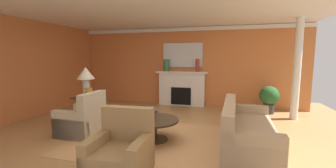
{
  "coord_description": "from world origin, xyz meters",
  "views": [
    {
      "loc": [
        1.56,
        -4.23,
        1.7
      ],
      "look_at": [
        0.06,
        1.15,
        1.0
      ],
      "focal_mm": 23.09,
      "sensor_mm": 36.0,
      "label": 1
    }
  ],
  "objects": [
    {
      "name": "book_art_folio",
      "position": [
        0.04,
        -0.17,
        0.53
      ],
      "size": [
        0.26,
        0.23,
        0.05
      ],
      "primitive_type": "cube",
      "rotation": [
        0.0,
        0.0,
        0.38
      ],
      "color": "navy",
      "rests_on": "coffee_table"
    },
    {
      "name": "vase_mantel_right",
      "position": [
        0.55,
        3.1,
        1.42
      ],
      "size": [
        0.12,
        0.12,
        0.44
      ],
      "primitive_type": "cylinder",
      "color": "#9E3328",
      "rests_on": "fireplace"
    },
    {
      "name": "book_red_cover",
      "position": [
        -0.01,
        -0.26,
        0.48
      ],
      "size": [
        0.23,
        0.23,
        0.05
      ],
      "primitive_type": "cube",
      "rotation": [
        0.0,
        0.0,
        -0.21
      ],
      "color": "navy",
      "rests_on": "coffee_table"
    },
    {
      "name": "wall_fireplace",
      "position": [
        0.0,
        3.36,
        1.37
      ],
      "size": [
        8.12,
        0.12,
        2.73
      ],
      "primitive_type": "cube",
      "color": "#CC723D",
      "rests_on": "ground_plane"
    },
    {
      "name": "potted_plant",
      "position": [
        2.77,
        2.76,
        0.49
      ],
      "size": [
        0.56,
        0.56,
        0.83
      ],
      "color": "#333333",
      "rests_on": "ground_plane"
    },
    {
      "name": "wall_window",
      "position": [
        -3.82,
        0.3,
        1.37
      ],
      "size": [
        0.12,
        7.2,
        2.73
      ],
      "primitive_type": "cube",
      "color": "#CC723D",
      "rests_on": "ground_plane"
    },
    {
      "name": "book_small_novel",
      "position": [
        0.03,
        -0.13,
        0.58
      ],
      "size": [
        0.29,
        0.2,
        0.05
      ],
      "primitive_type": "cube",
      "rotation": [
        0.0,
        0.0,
        -0.22
      ],
      "color": "navy",
      "rests_on": "coffee_table"
    },
    {
      "name": "table_lamp",
      "position": [
        -1.89,
        0.43,
        1.22
      ],
      "size": [
        0.44,
        0.44,
        0.75
      ],
      "color": "beige",
      "rests_on": "side_table"
    },
    {
      "name": "armchair_facing_fireplace",
      "position": [
        0.13,
        -1.59,
        0.31
      ],
      "size": [
        0.85,
        0.85,
        0.95
      ],
      "color": "#9E7A4C",
      "rests_on": "ground_plane"
    },
    {
      "name": "side_table",
      "position": [
        -1.89,
        0.43,
        0.4
      ],
      "size": [
        0.56,
        0.56,
        0.7
      ],
      "color": "#3D2D1E",
      "rests_on": "ground_plane"
    },
    {
      "name": "crown_moulding",
      "position": [
        0.0,
        3.28,
        2.65
      ],
      "size": [
        8.12,
        0.08,
        0.12
      ],
      "primitive_type": "cube",
      "color": "white"
    },
    {
      "name": "vase_mantel_left",
      "position": [
        -0.55,
        3.1,
        1.41
      ],
      "size": [
        0.2,
        0.2,
        0.42
      ],
      "primitive_type": "cylinder",
      "color": "#33703D",
      "rests_on": "fireplace"
    },
    {
      "name": "ceiling_panel",
      "position": [
        0.0,
        0.3,
        2.76
      ],
      "size": [
        8.12,
        7.2,
        0.06
      ],
      "primitive_type": "cube",
      "color": "white"
    },
    {
      "name": "mantel_mirror",
      "position": [
        -0.0,
        3.27,
        1.77
      ],
      "size": [
        1.4,
        0.04,
        0.83
      ],
      "primitive_type": "cube",
      "color": "silver"
    },
    {
      "name": "fireplace",
      "position": [
        -0.0,
        3.15,
        0.57
      ],
      "size": [
        1.8,
        0.35,
        1.2
      ],
      "color": "white",
      "rests_on": "ground_plane"
    },
    {
      "name": "column_white",
      "position": [
        3.34,
        2.28,
        1.37
      ],
      "size": [
        0.2,
        0.2,
        2.73
      ],
      "primitive_type": "cylinder",
      "color": "white",
      "rests_on": "ground_plane"
    },
    {
      "name": "armchair_near_window",
      "position": [
        -1.49,
        -0.31,
        0.31
      ],
      "size": [
        0.81,
        0.81,
        0.95
      ],
      "color": "#C1B293",
      "rests_on": "ground_plane"
    },
    {
      "name": "ground_plane",
      "position": [
        0.0,
        0.0,
        0.0
      ],
      "size": [
        9.78,
        9.78,
        0.0
      ],
      "primitive_type": "plane",
      "color": "tan"
    },
    {
      "name": "sofa",
      "position": [
        1.91,
        -0.08,
        0.3
      ],
      "size": [
        0.97,
        2.13,
        0.85
      ],
      "color": "tan",
      "rests_on": "ground_plane"
    },
    {
      "name": "vase_on_side_table",
      "position": [
        -1.74,
        0.31,
        0.82
      ],
      "size": [
        0.18,
        0.18,
        0.24
      ],
      "primitive_type": "cylinder",
      "color": "#B7892D",
      "rests_on": "side_table"
    },
    {
      "name": "area_rug",
      "position": [
        0.14,
        -0.2,
        0.01
      ],
      "size": [
        3.26,
        2.47,
        0.01
      ],
      "primitive_type": "cube",
      "color": "tan",
      "rests_on": "ground_plane"
    },
    {
      "name": "coffee_table",
      "position": [
        0.14,
        -0.2,
        0.34
      ],
      "size": [
        1.0,
        1.0,
        0.45
      ],
      "color": "#3D2D1E",
      "rests_on": "ground_plane"
    }
  ]
}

